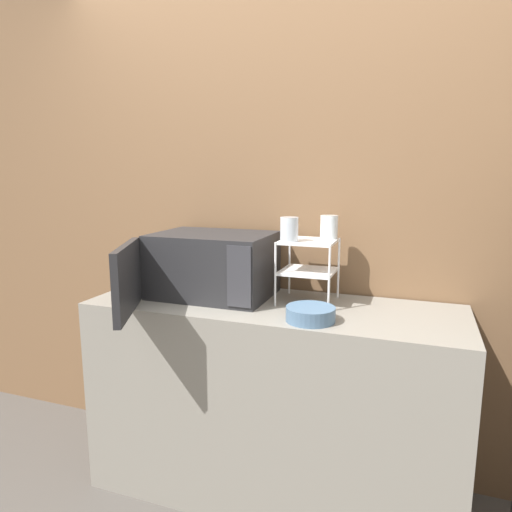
# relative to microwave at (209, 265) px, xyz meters

# --- Properties ---
(wall_back) EXTENTS (8.00, 0.06, 2.60)m
(wall_back) POSITION_rel_microwave_xyz_m (0.33, 0.30, 0.21)
(wall_back) COLOR brown
(wall_back) RESTS_ON ground_plane
(counter) EXTENTS (1.69, 0.58, 0.94)m
(counter) POSITION_rel_microwave_xyz_m (0.33, -0.03, -0.62)
(counter) COLOR gray
(counter) RESTS_ON ground_plane
(microwave) EXTENTS (0.58, 0.82, 0.30)m
(microwave) POSITION_rel_microwave_xyz_m (0.00, 0.00, 0.00)
(microwave) COLOR #262628
(microwave) RESTS_ON counter
(dish_rack) EXTENTS (0.25, 0.24, 0.29)m
(dish_rack) POSITION_rel_microwave_xyz_m (0.47, 0.06, 0.06)
(dish_rack) COLOR white
(dish_rack) RESTS_ON counter
(glass_front_left) EXTENTS (0.08, 0.08, 0.11)m
(glass_front_left) POSITION_rel_microwave_xyz_m (0.40, -0.01, 0.19)
(glass_front_left) COLOR silver
(glass_front_left) RESTS_ON dish_rack
(glass_back_right) EXTENTS (0.08, 0.08, 0.11)m
(glass_back_right) POSITION_rel_microwave_xyz_m (0.55, 0.13, 0.19)
(glass_back_right) COLOR silver
(glass_back_right) RESTS_ON dish_rack
(bowl) EXTENTS (0.20, 0.20, 0.06)m
(bowl) POSITION_rel_microwave_xyz_m (0.55, -0.21, -0.12)
(bowl) COLOR slate
(bowl) RESTS_ON counter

